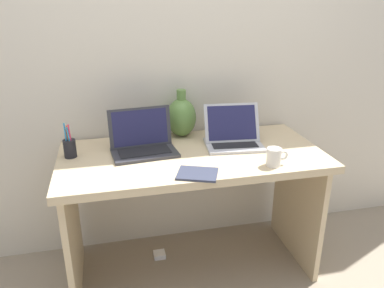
% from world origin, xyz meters
% --- Properties ---
extents(ground_plane, '(6.00, 6.00, 0.00)m').
position_xyz_m(ground_plane, '(0.00, 0.00, 0.00)').
color(ground_plane, gray).
extents(back_wall, '(4.40, 0.04, 2.40)m').
position_xyz_m(back_wall, '(0.00, 0.37, 1.20)').
color(back_wall, beige).
rests_on(back_wall, ground).
extents(desk, '(1.37, 0.67, 0.74)m').
position_xyz_m(desk, '(0.00, 0.00, 0.57)').
color(desk, '#D1B78C').
rests_on(desk, ground).
extents(laptop_left, '(0.35, 0.25, 0.22)m').
position_xyz_m(laptop_left, '(-0.25, 0.08, 0.80)').
color(laptop_left, '#333338').
rests_on(laptop_left, desk).
extents(laptop_right, '(0.33, 0.26, 0.21)m').
position_xyz_m(laptop_right, '(0.25, 0.07, 0.79)').
color(laptop_right, '#B2B2B7').
rests_on(laptop_right, desk).
extents(green_vase, '(0.17, 0.17, 0.28)m').
position_xyz_m(green_vase, '(0.00, 0.27, 0.85)').
color(green_vase, '#5B843D').
rests_on(green_vase, desk).
extents(notebook_stack, '(0.22, 0.20, 0.01)m').
position_xyz_m(notebook_stack, '(-0.03, -0.26, 0.74)').
color(notebook_stack, '#33384C').
rests_on(notebook_stack, desk).
extents(coffee_mug, '(0.11, 0.07, 0.09)m').
position_xyz_m(coffee_mug, '(0.35, -0.24, 0.78)').
color(coffee_mug, white).
rests_on(coffee_mug, desk).
extents(pen_cup, '(0.06, 0.06, 0.18)m').
position_xyz_m(pen_cup, '(-0.62, 0.09, 0.79)').
color(pen_cup, black).
rests_on(pen_cup, desk).
extents(power_brick, '(0.07, 0.07, 0.03)m').
position_xyz_m(power_brick, '(-0.18, 0.13, 0.01)').
color(power_brick, white).
rests_on(power_brick, ground).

